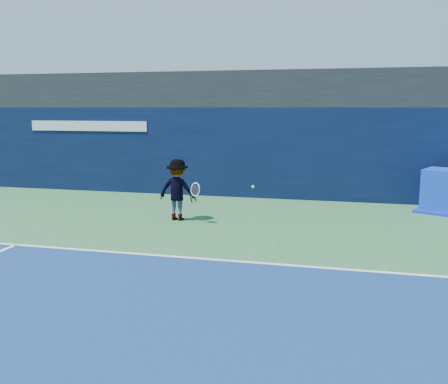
% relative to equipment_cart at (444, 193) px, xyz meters
% --- Properties ---
extents(ground, '(80.00, 80.00, 0.00)m').
position_rel_equipment_cart_xyz_m(ground, '(-4.78, -9.06, -0.57)').
color(ground, '#2F6839').
rests_on(ground, ground).
extents(baseline, '(24.00, 0.10, 0.01)m').
position_rel_equipment_cart_xyz_m(baseline, '(-4.78, -6.06, -0.56)').
color(baseline, white).
rests_on(baseline, ground).
extents(stadium_band, '(36.00, 3.00, 1.20)m').
position_rel_equipment_cart_xyz_m(stadium_band, '(-4.78, 2.44, 3.03)').
color(stadium_band, black).
rests_on(stadium_band, back_wall_assembly).
extents(back_wall_assembly, '(36.00, 1.03, 3.00)m').
position_rel_equipment_cart_xyz_m(back_wall_assembly, '(-4.78, 1.44, 0.93)').
color(back_wall_assembly, '#091333').
rests_on(back_wall_assembly, ground).
extents(equipment_cart, '(1.72, 1.72, 1.25)m').
position_rel_equipment_cart_xyz_m(equipment_cart, '(0.00, 0.00, 0.00)').
color(equipment_cart, '#0E30C4').
rests_on(equipment_cart, ground).
extents(tennis_player, '(1.29, 0.72, 1.64)m').
position_rel_equipment_cart_xyz_m(tennis_player, '(-7.13, -2.79, 0.25)').
color(tennis_player, silver).
rests_on(tennis_player, ground).
extents(tennis_ball, '(0.06, 0.06, 0.06)m').
position_rel_equipment_cart_xyz_m(tennis_ball, '(-4.73, -4.67, 0.71)').
color(tennis_ball, '#D7F91B').
rests_on(tennis_ball, ground).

